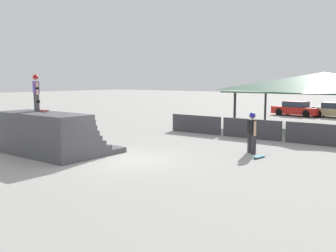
# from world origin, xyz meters

# --- Properties ---
(ground_plane) EXTENTS (160.00, 160.00, 0.00)m
(ground_plane) POSITION_xyz_m (0.00, 0.00, 0.00)
(ground_plane) COLOR #A3A09B
(quarter_pipe_ramp) EXTENTS (4.52, 3.42, 1.78)m
(quarter_pipe_ramp) POSITION_xyz_m (-3.24, -0.97, 0.77)
(quarter_pipe_ramp) COLOR #4C4C51
(quarter_pipe_ramp) RESTS_ON ground
(skater_on_deck) EXTENTS (0.68, 0.40, 1.59)m
(skater_on_deck) POSITION_xyz_m (-4.16, -0.95, 2.70)
(skater_on_deck) COLOR #4C4C51
(skater_on_deck) RESTS_ON quarter_pipe_ramp
(skateboard_on_deck) EXTENTS (0.80, 0.33, 0.09)m
(skateboard_on_deck) POSITION_xyz_m (-3.75, -0.92, 1.84)
(skateboard_on_deck) COLOR silver
(skateboard_on_deck) RESTS_ON quarter_pipe_ramp
(bystander_walking) EXTENTS (0.59, 0.54, 1.76)m
(bystander_walking) POSITION_xyz_m (3.49, 4.36, 1.04)
(bystander_walking) COLOR #2D2D33
(bystander_walking) RESTS_ON ground
(skateboard_on_ground) EXTENTS (0.30, 0.78, 0.09)m
(skateboard_on_ground) POSITION_xyz_m (4.15, 3.61, 0.06)
(skateboard_on_ground) COLOR red
(skateboard_on_ground) RESTS_ON ground
(barrier_fence) EXTENTS (10.45, 0.12, 1.05)m
(barrier_fence) POSITION_xyz_m (1.71, 8.17, 0.53)
(barrier_fence) COLOR #3D3D42
(barrier_fence) RESTS_ON ground
(pavilion_shelter) EXTENTS (10.97, 5.76, 3.61)m
(pavilion_shelter) POSITION_xyz_m (3.87, 13.54, 2.97)
(pavilion_shelter) COLOR #2D2D33
(pavilion_shelter) RESTS_ON ground
(parked_car_red) EXTENTS (4.34, 2.29, 1.27)m
(parked_car_red) POSITION_xyz_m (-0.65, 22.55, 0.60)
(parked_car_red) COLOR red
(parked_car_red) RESTS_ON ground
(parked_car_tan) EXTENTS (4.22, 1.97, 1.27)m
(parked_car_tan) POSITION_xyz_m (2.58, 22.86, 0.60)
(parked_car_tan) COLOR tan
(parked_car_tan) RESTS_ON ground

